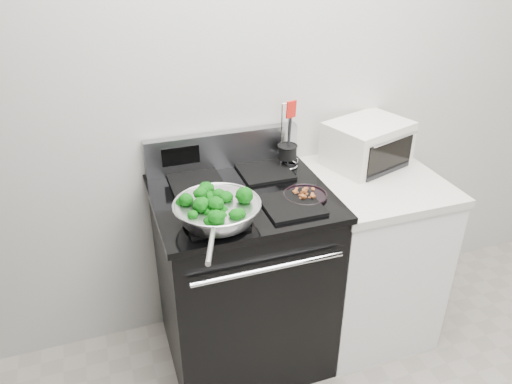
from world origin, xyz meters
name	(u,v)px	position (x,y,z in m)	size (l,w,h in m)	color
back_wall	(279,80)	(0.00, 1.75, 1.35)	(4.00, 0.02, 2.70)	#B8B6AE
gas_range	(243,276)	(-0.30, 1.41, 0.49)	(0.79, 0.69, 1.13)	black
counter	(366,254)	(0.39, 1.41, 0.46)	(0.62, 0.68, 0.92)	white
skillet	(217,210)	(-0.46, 1.22, 1.00)	(0.36, 0.55, 0.08)	silver
broccoli_pile	(217,206)	(-0.46, 1.23, 1.02)	(0.28, 0.28, 0.10)	black
bacon_plate	(305,193)	(-0.04, 1.30, 0.97)	(0.20, 0.20, 0.04)	black
utensil_holder	(287,155)	(0.00, 1.61, 1.01)	(0.11, 0.11, 0.34)	silver
toaster_oven	(367,144)	(0.42, 1.57, 1.03)	(0.46, 0.40, 0.22)	white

